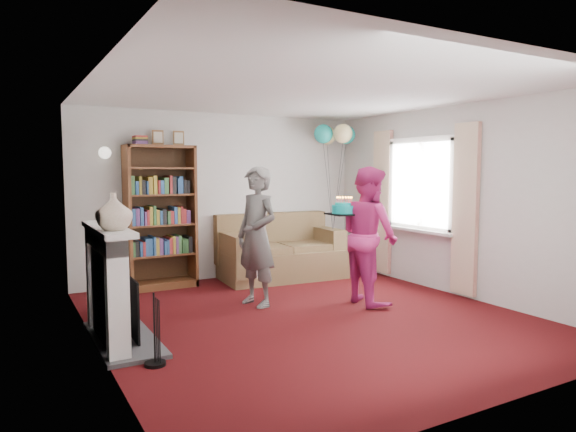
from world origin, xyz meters
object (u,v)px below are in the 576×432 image
person_striped (257,236)px  person_magenta (369,235)px  birthday_cake (344,209)px  bookcase (160,219)px  sofa (280,254)px

person_striped → person_magenta: (1.26, -0.57, -0.00)m
birthday_cake → person_magenta: bearing=-24.7°
bookcase → birthday_cake: (1.74, -1.98, 0.20)m
bookcase → person_striped: bearing=-63.7°
bookcase → person_magenta: (2.02, -2.11, -0.13)m
bookcase → person_striped: bookcase is taller
bookcase → birthday_cake: bookcase is taller
sofa → person_striped: size_ratio=1.09×
sofa → birthday_cake: birthday_cake is taller
person_striped → birthday_cake: bearing=50.3°
person_magenta → sofa: bearing=12.2°
person_striped → person_magenta: size_ratio=1.00×
person_magenta → birthday_cake: size_ratio=4.66×
bookcase → person_magenta: size_ratio=1.30×
sofa → birthday_cake: (-0.04, -1.76, 0.81)m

